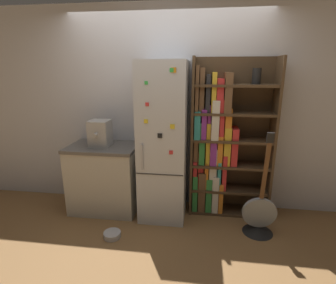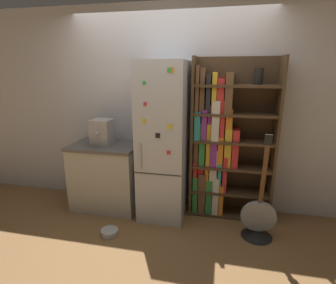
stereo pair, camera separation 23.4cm
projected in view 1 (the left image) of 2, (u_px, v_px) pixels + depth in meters
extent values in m
plane|color=olive|center=(162.00, 218.00, 3.32)|extent=(16.00, 16.00, 0.00)
cube|color=silver|center=(167.00, 110.00, 3.43)|extent=(8.00, 0.05, 2.60)
cube|color=silver|center=(164.00, 142.00, 3.19)|extent=(0.56, 0.63, 1.91)
cube|color=#333333|center=(160.00, 174.00, 2.97)|extent=(0.54, 0.01, 0.01)
cube|color=#B2B2B7|center=(142.00, 157.00, 2.93)|extent=(0.02, 0.02, 0.30)
cube|color=black|center=(160.00, 136.00, 2.84)|extent=(0.05, 0.01, 0.05)
cube|color=green|center=(172.00, 70.00, 2.64)|extent=(0.04, 0.02, 0.04)
cube|color=red|center=(147.00, 104.00, 2.77)|extent=(0.04, 0.01, 0.04)
cube|color=red|center=(171.00, 152.00, 2.88)|extent=(0.04, 0.02, 0.04)
cube|color=yellow|center=(146.00, 121.00, 2.82)|extent=(0.04, 0.01, 0.04)
cube|color=orange|center=(174.00, 70.00, 2.64)|extent=(0.05, 0.02, 0.05)
cube|color=green|center=(146.00, 83.00, 2.71)|extent=(0.04, 0.01, 0.04)
cube|color=yellow|center=(172.00, 127.00, 2.80)|extent=(0.05, 0.01, 0.05)
cube|color=#4C3823|center=(192.00, 138.00, 3.28)|extent=(0.03, 0.34, 1.96)
cube|color=#4C3823|center=(272.00, 141.00, 3.16)|extent=(0.03, 0.34, 1.96)
cube|color=#4C3823|center=(230.00, 137.00, 3.37)|extent=(0.99, 0.03, 1.96)
cube|color=#4C3823|center=(227.00, 210.00, 3.47)|extent=(0.93, 0.31, 0.03)
cube|color=#4C3823|center=(228.00, 188.00, 3.39)|extent=(0.93, 0.31, 0.03)
cube|color=#4C3823|center=(230.00, 165.00, 3.30)|extent=(0.93, 0.31, 0.03)
cube|color=#4C3823|center=(231.00, 140.00, 3.22)|extent=(0.93, 0.31, 0.03)
cube|color=#4C3823|center=(233.00, 113.00, 3.13)|extent=(0.93, 0.31, 0.03)
cube|color=#4C3823|center=(235.00, 85.00, 3.04)|extent=(0.93, 0.31, 0.03)
cube|color=#338C3F|center=(195.00, 190.00, 3.46)|extent=(0.06, 0.26, 0.49)
cube|color=brown|center=(202.00, 189.00, 3.44)|extent=(0.09, 0.28, 0.53)
cube|color=#338C3F|center=(209.00, 192.00, 3.45)|extent=(0.07, 0.27, 0.45)
cube|color=silver|center=(215.00, 191.00, 3.42)|extent=(0.08, 0.27, 0.49)
cube|color=orange|center=(220.00, 195.00, 3.43)|extent=(0.05, 0.28, 0.40)
cube|color=red|center=(195.00, 173.00, 3.39)|extent=(0.05, 0.26, 0.36)
cube|color=red|center=(201.00, 168.00, 3.38)|extent=(0.07, 0.24, 0.49)
cube|color=orange|center=(206.00, 174.00, 3.37)|extent=(0.05, 0.23, 0.34)
cube|color=silver|center=(213.00, 167.00, 3.34)|extent=(0.09, 0.24, 0.54)
cube|color=teal|center=(219.00, 173.00, 3.36)|extent=(0.04, 0.28, 0.37)
cube|color=red|center=(224.00, 171.00, 3.33)|extent=(0.05, 0.26, 0.46)
cube|color=brown|center=(196.00, 149.00, 3.32)|extent=(0.05, 0.23, 0.34)
cube|color=#338C3F|center=(202.00, 142.00, 3.29)|extent=(0.07, 0.26, 0.53)
cube|color=gold|center=(208.00, 143.00, 3.28)|extent=(0.05, 0.24, 0.52)
cube|color=purple|center=(213.00, 145.00, 3.28)|extent=(0.08, 0.28, 0.46)
cube|color=orange|center=(220.00, 149.00, 3.27)|extent=(0.06, 0.25, 0.37)
cube|color=gold|center=(227.00, 145.00, 3.24)|extent=(0.08, 0.23, 0.48)
cube|color=red|center=(234.00, 146.00, 3.23)|extent=(0.07, 0.24, 0.46)
cube|color=teal|center=(198.00, 124.00, 3.22)|extent=(0.07, 0.28, 0.34)
cube|color=purple|center=(204.00, 123.00, 3.21)|extent=(0.06, 0.25, 0.36)
cube|color=purple|center=(209.00, 121.00, 3.20)|extent=(0.04, 0.22, 0.42)
cube|color=silver|center=(215.00, 119.00, 3.18)|extent=(0.09, 0.29, 0.47)
cube|color=red|center=(222.00, 119.00, 3.17)|extent=(0.05, 0.25, 0.48)
cube|color=orange|center=(228.00, 123.00, 3.18)|extent=(0.08, 0.26, 0.38)
cube|color=brown|center=(197.00, 89.00, 3.11)|extent=(0.04, 0.26, 0.54)
cube|color=brown|center=(202.00, 90.00, 3.11)|extent=(0.05, 0.22, 0.51)
cube|color=#262628|center=(208.00, 93.00, 3.10)|extent=(0.05, 0.24, 0.44)
cube|color=gold|center=(214.00, 92.00, 3.09)|extent=(0.05, 0.24, 0.46)
cube|color=red|center=(220.00, 95.00, 3.10)|extent=(0.08, 0.26, 0.39)
cube|color=brown|center=(228.00, 93.00, 3.07)|extent=(0.08, 0.29, 0.46)
cylinder|color=black|center=(257.00, 76.00, 2.99)|extent=(0.10, 0.10, 0.18)
cube|color=#BCB7A8|center=(105.00, 179.00, 3.46)|extent=(0.85, 0.59, 0.84)
cube|color=#5B5651|center=(103.00, 147.00, 3.34)|extent=(0.87, 0.61, 0.04)
cube|color=#A5A39E|center=(100.00, 133.00, 3.28)|extent=(0.24, 0.25, 0.33)
cylinder|color=#A5A39E|center=(95.00, 135.00, 3.13)|extent=(0.04, 0.06, 0.04)
cone|color=black|center=(258.00, 230.00, 3.02)|extent=(0.34, 0.34, 0.06)
cylinder|color=gray|center=(259.00, 213.00, 2.96)|extent=(0.38, 0.10, 0.38)
cube|color=brown|center=(265.00, 172.00, 2.75)|extent=(0.04, 0.11, 0.66)
cube|color=black|center=(270.00, 138.00, 2.60)|extent=(0.07, 0.04, 0.11)
cylinder|color=#B7B7BC|center=(112.00, 235.00, 2.92)|extent=(0.19, 0.19, 0.06)
torus|color=#B7B7BC|center=(112.00, 233.00, 2.92)|extent=(0.20, 0.20, 0.01)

